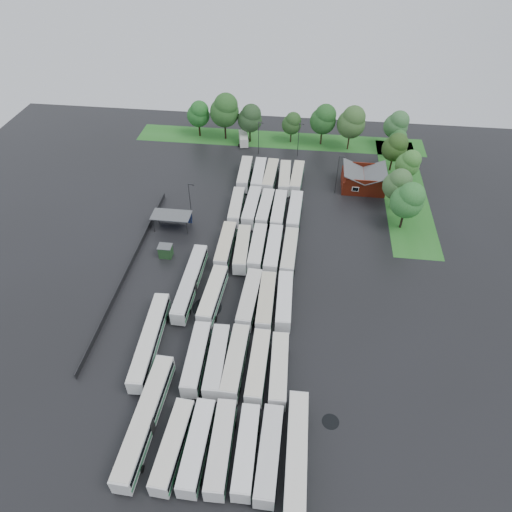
# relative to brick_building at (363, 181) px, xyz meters

# --- Properties ---
(ground) EXTENTS (160.00, 160.00, 0.00)m
(ground) POSITION_rel_brick_building_xyz_m (-24.00, -42.77, -1.87)
(ground) COLOR black
(ground) RESTS_ON ground
(brick_building) EXTENTS (10.07, 8.60, 5.39)m
(brick_building) POSITION_rel_brick_building_xyz_m (0.00, 0.00, 0.00)
(brick_building) COLOR maroon
(brick_building) RESTS_ON ground
(wash_shed) EXTENTS (8.20, 4.20, 3.58)m
(wash_shed) POSITION_rel_brick_building_xyz_m (-41.20, -20.74, 1.12)
(wash_shed) COLOR #2D2D30
(wash_shed) RESTS_ON ground
(utility_hut) EXTENTS (2.70, 2.20, 2.62)m
(utility_hut) POSITION_rel_brick_building_xyz_m (-40.20, -30.17, -0.55)
(utility_hut) COLOR #1C401D
(utility_hut) RESTS_ON ground
(grass_strip_north) EXTENTS (80.00, 10.00, 0.01)m
(grass_strip_north) POSITION_rel_brick_building_xyz_m (-22.00, 22.03, -1.86)
(grass_strip_north) COLOR #246A21
(grass_strip_north) RESTS_ON ground
(grass_strip_east) EXTENTS (10.00, 50.00, 0.01)m
(grass_strip_east) POSITION_rel_brick_building_xyz_m (10.00, 0.03, -1.86)
(grass_strip_east) COLOR #246A21
(grass_strip_east) RESTS_ON ground
(west_fence) EXTENTS (0.10, 50.00, 1.20)m
(west_fence) POSITION_rel_brick_building_xyz_m (-46.20, -34.77, -1.27)
(west_fence) COLOR #2D2D30
(west_fence) RESTS_ON ground
(bus_r0c0) EXTENTS (3.21, 12.35, 3.41)m
(bus_r0c0) POSITION_rel_brick_building_xyz_m (-28.32, -68.97, 0.01)
(bus_r0c0) COLOR silver
(bus_r0c0) RESTS_ON ground
(bus_r0c1) EXTENTS (2.75, 12.40, 3.44)m
(bus_r0c1) POSITION_rel_brick_building_xyz_m (-25.14, -68.69, 0.03)
(bus_r0c1) COLOR silver
(bus_r0c1) RESTS_ON ground
(bus_r0c2) EXTENTS (3.04, 12.62, 3.49)m
(bus_r0c2) POSITION_rel_brick_building_xyz_m (-21.97, -68.49, 0.05)
(bus_r0c2) COLOR silver
(bus_r0c2) RESTS_ON ground
(bus_r0c3) EXTENTS (2.79, 12.10, 3.35)m
(bus_r0c3) POSITION_rel_brick_building_xyz_m (-18.63, -68.46, -0.02)
(bus_r0c3) COLOR silver
(bus_r0c3) RESTS_ON ground
(bus_r0c4) EXTENTS (2.80, 12.61, 3.50)m
(bus_r0c4) POSITION_rel_brick_building_xyz_m (-15.60, -68.56, 0.06)
(bus_r0c4) COLOR silver
(bus_r0c4) RESTS_ON ground
(bus_r1c0) EXTENTS (3.01, 12.48, 3.45)m
(bus_r1c0) POSITION_rel_brick_building_xyz_m (-28.30, -54.96, 0.03)
(bus_r1c0) COLOR silver
(bus_r1c0) RESTS_ON ground
(bus_r1c1) EXTENTS (3.09, 12.37, 3.42)m
(bus_r1c1) POSITION_rel_brick_building_xyz_m (-25.08, -55.05, 0.01)
(bus_r1c1) COLOR silver
(bus_r1c1) RESTS_ON ground
(bus_r1c2) EXTENTS (2.84, 12.63, 3.51)m
(bus_r1c2) POSITION_rel_brick_building_xyz_m (-22.19, -54.90, 0.06)
(bus_r1c2) COLOR silver
(bus_r1c2) RESTS_ON ground
(bus_r1c3) EXTENTS (2.69, 12.43, 3.46)m
(bus_r1c3) POSITION_rel_brick_building_xyz_m (-18.65, -55.31, 0.04)
(bus_r1c3) COLOR silver
(bus_r1c3) RESTS_ON ground
(bus_r1c4) EXTENTS (3.05, 12.33, 3.41)m
(bus_r1c4) POSITION_rel_brick_building_xyz_m (-15.43, -55.48, 0.01)
(bus_r1c4) COLOR silver
(bus_r1c4) RESTS_ON ground
(bus_r2c0) EXTENTS (3.34, 12.82, 3.54)m
(bus_r2c0) POSITION_rel_brick_building_xyz_m (-28.36, -41.48, 0.08)
(bus_r2c0) COLOR silver
(bus_r2c0) RESTS_ON ground
(bus_r2c2) EXTENTS (3.18, 12.74, 3.52)m
(bus_r2c2) POSITION_rel_brick_building_xyz_m (-21.81, -41.56, 0.07)
(bus_r2c2) COLOR silver
(bus_r2c2) RESTS_ON ground
(bus_r2c3) EXTENTS (2.87, 12.51, 3.47)m
(bus_r2c3) POSITION_rel_brick_building_xyz_m (-18.86, -41.86, 0.04)
(bus_r2c3) COLOR silver
(bus_r2c3) RESTS_ON ground
(bus_r2c4) EXTENTS (2.98, 12.38, 3.43)m
(bus_r2c4) POSITION_rel_brick_building_xyz_m (-15.72, -41.22, 0.02)
(bus_r2c4) COLOR silver
(bus_r2c4) RESTS_ON ground
(bus_r3c0) EXTENTS (2.74, 12.45, 3.46)m
(bus_r3c0) POSITION_rel_brick_building_xyz_m (-28.47, -27.80, 0.04)
(bus_r3c0) COLOR silver
(bus_r3c0) RESTS_ON ground
(bus_r3c1) EXTENTS (3.16, 12.27, 3.39)m
(bus_r3c1) POSITION_rel_brick_building_xyz_m (-25.06, -28.30, -0.00)
(bus_r3c1) COLOR silver
(bus_r3c1) RESTS_ON ground
(bus_r3c2) EXTENTS (2.64, 12.38, 3.45)m
(bus_r3c2) POSITION_rel_brick_building_xyz_m (-22.09, -27.64, 0.03)
(bus_r3c2) COLOR silver
(bus_r3c2) RESTS_ON ground
(bus_r3c3) EXTENTS (2.83, 12.79, 3.55)m
(bus_r3c3) POSITION_rel_brick_building_xyz_m (-18.92, -27.96, 0.09)
(bus_r3c3) COLOR silver
(bus_r3c3) RESTS_ON ground
(bus_r3c4) EXTENTS (2.92, 12.51, 3.47)m
(bus_r3c4) POSITION_rel_brick_building_xyz_m (-15.72, -28.24, 0.04)
(bus_r3c4) COLOR silver
(bus_r3c4) RESTS_ON ground
(bus_r4c0) EXTENTS (3.01, 12.13, 3.35)m
(bus_r4c0) POSITION_rel_brick_building_xyz_m (-28.40, -14.25, -0.02)
(bus_r4c0) COLOR silver
(bus_r4c0) RESTS_ON ground
(bus_r4c1) EXTENTS (3.00, 12.75, 3.53)m
(bus_r4c1) POSITION_rel_brick_building_xyz_m (-25.02, -14.05, 0.08)
(bus_r4c1) COLOR silver
(bus_r4c1) RESTS_ON ground
(bus_r4c2) EXTENTS (3.05, 12.25, 3.38)m
(bus_r4c2) POSITION_rel_brick_building_xyz_m (-22.01, -14.21, -0.00)
(bus_r4c2) COLOR silver
(bus_r4c2) RESTS_ON ground
(bus_r4c3) EXTENTS (2.81, 12.43, 3.45)m
(bus_r4c3) POSITION_rel_brick_building_xyz_m (-18.97, -14.59, 0.03)
(bus_r4c3) COLOR silver
(bus_r4c3) RESTS_ON ground
(bus_r4c4) EXTENTS (3.02, 12.67, 3.51)m
(bus_r4c4) POSITION_rel_brick_building_xyz_m (-15.49, -14.64, 0.06)
(bus_r4c4) COLOR silver
(bus_r4c4) RESTS_ON ground
(bus_r5c0) EXTENTS (3.08, 12.70, 3.51)m
(bus_r5c0) POSITION_rel_brick_building_xyz_m (-28.50, -0.42, 0.07)
(bus_r5c0) COLOR silver
(bus_r5c0) RESTS_ON ground
(bus_r5c1) EXTENTS (2.88, 12.63, 3.51)m
(bus_r5c1) POSITION_rel_brick_building_xyz_m (-25.03, -0.63, 0.06)
(bus_r5c1) COLOR silver
(bus_r5c1) RESTS_ON ground
(bus_r5c2) EXTENTS (3.00, 12.54, 3.47)m
(bus_r5c2) POSITION_rel_brick_building_xyz_m (-22.17, -0.69, 0.04)
(bus_r5c2) COLOR silver
(bus_r5c2) RESTS_ON ground
(bus_r5c3) EXTENTS (2.99, 12.33, 3.41)m
(bus_r5c3) POSITION_rel_brick_building_xyz_m (-18.72, -0.93, 0.01)
(bus_r5c3) COLOR silver
(bus_r5c3) RESTS_ON ground
(bus_r5c4) EXTENTS (3.07, 12.17, 3.36)m
(bus_r5c4) POSITION_rel_brick_building_xyz_m (-15.76, -0.53, -0.02)
(bus_r5c4) COLOR silver
(bus_r5c4) RESTS_ON ground
(artic_bus_west_a) EXTENTS (3.27, 19.19, 3.55)m
(artic_bus_west_a) POSITION_rel_brick_building_xyz_m (-33.06, -65.78, 0.10)
(artic_bus_west_a) COLOR silver
(artic_bus_west_a) RESTS_ON ground
(artic_bus_west_b) EXTENTS (2.79, 18.20, 3.37)m
(artic_bus_west_b) POSITION_rel_brick_building_xyz_m (-33.10, -38.77, 0.00)
(artic_bus_west_b) COLOR silver
(artic_bus_west_b) RESTS_ON ground
(artic_bus_west_c) EXTENTS (3.42, 18.24, 3.37)m
(artic_bus_west_c) POSITION_rel_brick_building_xyz_m (-36.50, -52.42, 0.00)
(artic_bus_west_c) COLOR silver
(artic_bus_west_c) RESTS_ON ground
(artic_bus_east) EXTENTS (3.06, 19.20, 3.55)m
(artic_bus_east) POSITION_rel_brick_building_xyz_m (-12.05, -69.39, 0.10)
(artic_bus_east) COLOR silver
(artic_bus_east) RESTS_ON ground
(minibus) EXTENTS (3.48, 6.48, 2.68)m
(minibus) POSITION_rel_brick_building_xyz_m (-31.63, 18.70, -0.38)
(minibus) COLOR white
(minibus) RESTS_ON ground
(tree_north_0) EXTENTS (6.27, 6.27, 10.38)m
(tree_north_0) POSITION_rel_brick_building_xyz_m (-44.46, 21.63, 4.81)
(tree_north_0) COLOR black
(tree_north_0) RESTS_ON ground
(tree_north_1) EXTENTS (7.97, 7.97, 13.20)m
(tree_north_1) POSITION_rel_brick_building_xyz_m (-36.86, 20.84, 6.63)
(tree_north_1) COLOR black
(tree_north_1) RESTS_ON ground
(tree_north_2) EXTENTS (6.60, 6.60, 10.93)m
(tree_north_2) POSITION_rel_brick_building_xyz_m (-29.81, 19.88, 5.17)
(tree_north_2) COLOR black
(tree_north_2) RESTS_ON ground
(tree_north_3) EXTENTS (5.30, 5.30, 8.77)m
(tree_north_3) POSITION_rel_brick_building_xyz_m (-18.53, 21.09, 3.78)
(tree_north_3) COLOR #2E2218
(tree_north_3) RESTS_ON ground
(tree_north_4) EXTENTS (6.98, 6.98, 11.55)m
(tree_north_4) POSITION_rel_brick_building_xyz_m (-10.14, 20.83, 5.57)
(tree_north_4) COLOR #3A2D1D
(tree_north_4) RESTS_ON ground
(tree_north_5) EXTENTS (7.41, 7.41, 12.27)m
(tree_north_5) POSITION_rel_brick_building_xyz_m (-2.81, 18.98, 6.03)
(tree_north_5) COLOR #392418
(tree_north_5) RESTS_ON ground
(tree_north_6) EXTENTS (6.40, 6.40, 10.59)m
(tree_north_6) POSITION_rel_brick_building_xyz_m (9.18, 21.29, 4.95)
(tree_north_6) COLOR #2D2215
(tree_north_6) RESTS_ON ground
(tree_east_0) EXTENTS (6.80, 6.80, 11.26)m
(tree_east_0) POSITION_rel_brick_building_xyz_m (7.57, -14.96, 5.37)
(tree_east_0) COLOR black
(tree_east_0) RESTS_ON ground
(tree_east_1) EXTENTS (6.16, 6.16, 10.21)m
(tree_east_1) POSITION_rel_brick_building_xyz_m (6.37, -7.96, 4.70)
(tree_east_1) COLOR #372111
(tree_east_1) RESTS_ON ground
(tree_east_2) EXTENTS (5.68, 5.68, 9.41)m
(tree_east_2) POSITION_rel_brick_building_xyz_m (10.07, 2.43, 4.18)
(tree_east_2) COLOR #382113
(tree_east_2) RESTS_ON ground
(tree_east_3) EXTENTS (6.17, 6.17, 10.22)m
(tree_east_3) POSITION_rel_brick_building_xyz_m (7.60, 9.01, 4.71)
(tree_east_3) COLOR #321D11
(tree_east_3) RESTS_ON ground
(tree_east_4) EXTENTS (4.54, 4.53, 7.50)m
(tree_east_4) POSITION_rel_brick_building_xyz_m (9.33, 16.66, 2.95)
(tree_east_4) COLOR black
(tree_east_4) RESTS_ON ground
(lamp_post_ne) EXTENTS (1.49, 0.29, 9.66)m
(lamp_post_ne) POSITION_rel_brick_building_xyz_m (-6.41, -2.91, 3.74)
(lamp_post_ne) COLOR #2D2D30
(lamp_post_ne) RESTS_ON ground
(lamp_post_nw) EXTENTS (1.40, 0.27, 9.08)m
(lamp_post_nw) POSITION_rel_brick_building_xyz_m (-37.77, -17.37, 3.41)
(lamp_post_nw) COLOR #2D2D30
(lamp_post_nw) RESTS_ON ground
(lamp_post_back_w) EXTENTS (1.39, 0.27, 9.00)m
(lamp_post_back_w) POSITION_rel_brick_building_xyz_m (-26.68, 13.38, 3.36)
(lamp_post_back_w) COLOR #2D2D30
(lamp_post_back_w) RESTS_ON ground
(lamp_post_back_e) EXTENTS (1.42, 0.28, 9.22)m
(lamp_post_back_e) POSITION_rel_brick_building_xyz_m (-16.23, 13.49, 3.49)
(lamp_post_back_e) COLOR #2D2D30
(lamp_post_back_e) RESTS_ON ground
(puddle_0) EXTENTS (6.02, 6.02, 0.01)m
(puddle_0) POSITION_rel_brick_building_xyz_m (-27.39, -62.88, -1.86)
(puddle_0) COLOR black
(puddle_0) RESTS_ON ground
(puddle_1) EXTENTS (3.96, 3.96, 0.01)m
(puddle_1) POSITION_rel_brick_building_xyz_m (-16.92, -65.82, -1.86)
(puddle_1) COLOR black
(puddle_1) RESTS_ON ground
(puddle_2) EXTENTS (5.25, 5.25, 0.01)m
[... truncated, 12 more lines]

